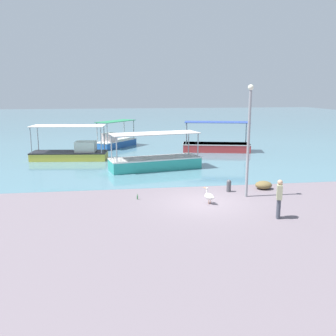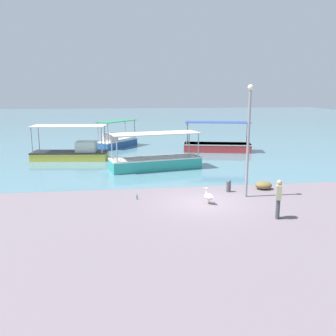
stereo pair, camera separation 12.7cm
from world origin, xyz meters
name	(u,v)px [view 2 (the right image)]	position (x,y,z in m)	size (l,w,h in m)	color
ground	(204,202)	(0.00, 0.00, 0.00)	(120.00, 120.00, 0.00)	slate
harbor_water	(141,121)	(0.00, 48.00, 0.00)	(110.00, 90.00, 0.00)	slate
fishing_boat_far_left	(217,145)	(4.64, 14.80, 0.54)	(6.13, 3.14, 2.62)	#BA3334
fishing_boat_outer	(155,161)	(-1.55, 8.09, 0.56)	(6.51, 3.19, 2.50)	teal
fishing_boat_near_left	(73,152)	(-7.61, 12.50, 0.60)	(5.99, 2.63, 2.67)	gold
fishing_boat_near_right	(116,141)	(-4.22, 18.47, 0.59)	(4.00, 4.44, 2.49)	#295FAD
pelican	(209,196)	(0.16, -0.26, 0.38)	(0.53, 0.73, 0.80)	#E0997A
lamp_post	(248,135)	(2.36, 0.69, 3.18)	(0.28, 0.28, 5.64)	gray
mooring_bollard	(229,185)	(1.75, 1.71, 0.36)	(0.25, 0.25, 0.67)	#47474C
fisherman_standing	(278,198)	(2.58, -2.68, 0.91)	(0.35, 0.45, 1.69)	#3D424D
net_pile	(264,185)	(3.83, 1.99, 0.22)	(0.93, 0.79, 0.44)	brown
glass_bottle	(137,197)	(-3.21, 0.95, 0.11)	(0.07, 0.07, 0.27)	#3F7F4C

